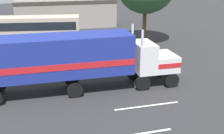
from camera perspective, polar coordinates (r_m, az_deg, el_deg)
name	(u,v)px	position (r m, az deg, el deg)	size (l,w,h in m)	color
ground_plane	(147,82)	(22.32, 7.23, -3.02)	(120.00, 120.00, 0.00)	#2D2D30
lane_stripe_near	(147,106)	(18.56, 7.15, -7.85)	(4.40, 0.16, 0.01)	silver
semi_truck	(73,58)	(19.88, -7.85, 1.86)	(14.37, 5.17, 4.50)	silver
person_bystander	(117,63)	(23.78, 1.08, 0.87)	(0.42, 0.48, 1.63)	black
parked_bus	(30,29)	(33.03, -16.31, 7.49)	(11.23, 5.98, 3.40)	#BFB29E
building_backdrop	(66,11)	(44.40, -9.41, 11.13)	(15.62, 8.74, 4.09)	#9E938C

